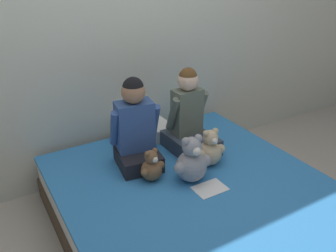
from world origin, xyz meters
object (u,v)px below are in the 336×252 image
object	(u,v)px
sign_card	(210,188)
child_on_right	(189,120)
child_on_left	(136,129)
pillow_at_headboard	(144,133)
bed	(196,208)
teddy_bear_between_children	(192,162)
teddy_bear_held_by_left_child	(152,167)
teddy_bear_held_by_right_child	(210,150)

from	to	relation	value
sign_card	child_on_right	bearing A→B (deg)	71.43
child_on_left	pillow_at_headboard	world-z (taller)	child_on_left
bed	child_on_left	distance (m)	0.68
teddy_bear_between_children	sign_card	bearing A→B (deg)	-70.05
child_on_right	teddy_bear_held_by_left_child	bearing A→B (deg)	-153.46
teddy_bear_held_by_right_child	teddy_bear_between_children	world-z (taller)	teddy_bear_between_children
teddy_bear_held_by_right_child	pillow_at_headboard	distance (m)	0.63
teddy_bear_held_by_right_child	teddy_bear_between_children	bearing A→B (deg)	-154.42
child_on_right	teddy_bear_held_by_right_child	bearing A→B (deg)	-91.13
teddy_bear_held_by_left_child	teddy_bear_between_children	bearing A→B (deg)	-43.73
teddy_bear_held_by_right_child	teddy_bear_between_children	xyz separation A→B (m)	(-0.22, -0.10, 0.02)
teddy_bear_held_by_left_child	sign_card	distance (m)	0.41
child_on_left	pillow_at_headboard	xyz separation A→B (m)	(0.21, 0.30, -0.22)
teddy_bear_held_by_left_child	teddy_bear_held_by_right_child	world-z (taller)	teddy_bear_held_by_right_child
teddy_bear_held_by_right_child	sign_card	world-z (taller)	teddy_bear_held_by_right_child
child_on_right	teddy_bear_between_children	size ratio (longest dim) A/B	1.94
teddy_bear_held_by_right_child	sign_card	size ratio (longest dim) A/B	1.32
bed	teddy_bear_between_children	distance (m)	0.33
child_on_left	teddy_bear_held_by_left_child	xyz separation A→B (m)	(-0.00, -0.24, -0.18)
teddy_bear_held_by_left_child	teddy_bear_held_by_right_child	bearing A→B (deg)	-16.89
child_on_left	sign_card	size ratio (longest dim) A/B	3.06
child_on_right	teddy_bear_between_children	bearing A→B (deg)	-122.18
teddy_bear_held_by_right_child	teddy_bear_held_by_left_child	bearing A→B (deg)	176.72
bed	teddy_bear_held_by_right_child	distance (m)	0.42
child_on_left	teddy_bear_held_by_right_child	xyz separation A→B (m)	(0.44, -0.27, -0.16)
teddy_bear_held_by_left_child	sign_card	bearing A→B (deg)	-58.60
child_on_right	pillow_at_headboard	distance (m)	0.42
child_on_left	teddy_bear_held_by_left_child	bearing A→B (deg)	-82.68
sign_card	teddy_bear_held_by_left_child	bearing A→B (deg)	133.57
teddy_bear_between_children	pillow_at_headboard	size ratio (longest dim) A/B	0.73
pillow_at_headboard	teddy_bear_between_children	bearing A→B (deg)	-89.36
child_on_right	pillow_at_headboard	size ratio (longest dim) A/B	1.42
bed	sign_card	size ratio (longest dim) A/B	8.84
pillow_at_headboard	sign_card	world-z (taller)	pillow_at_headboard
teddy_bear_held_by_right_child	pillow_at_headboard	size ratio (longest dim) A/B	0.62
teddy_bear_held_by_left_child	child_on_left	bearing A→B (deg)	76.74
teddy_bear_held_by_left_child	teddy_bear_between_children	distance (m)	0.27
sign_card	bed	bearing A→B (deg)	129.25
teddy_bear_between_children	pillow_at_headboard	xyz separation A→B (m)	(-0.01, 0.68, -0.08)
bed	teddy_bear_held_by_right_child	bearing A→B (deg)	37.91
bed	pillow_at_headboard	distance (m)	0.79
child_on_left	teddy_bear_between_children	bearing A→B (deg)	-51.24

